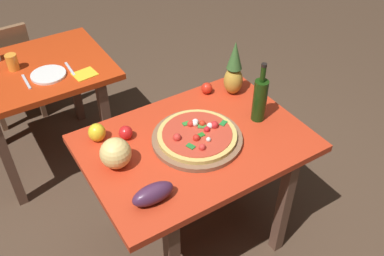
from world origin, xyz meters
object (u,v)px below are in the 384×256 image
(bell_pepper, at_px, (97,132))
(tomato_at_corner, at_px, (207,88))
(pizza_board, at_px, (197,139))
(wine_bottle, at_px, (260,99))
(background_table, at_px, (35,84))
(drinking_glass_juice, at_px, (12,62))
(tomato_near_board, at_px, (126,133))
(fork_utensil, at_px, (26,82))
(melon, at_px, (116,153))
(display_table, at_px, (195,155))
(dining_chair, at_px, (7,68))
(dinner_plate, at_px, (48,75))
(pineapple_left, at_px, (234,71))
(napkin_folded, at_px, (85,74))
(eggplant, at_px, (153,194))
(pizza, at_px, (197,135))
(knife_utensil, at_px, (70,69))

(bell_pepper, height_order, tomato_at_corner, bell_pepper)
(pizza_board, height_order, wine_bottle, wine_bottle)
(background_table, bearing_deg, drinking_glass_juice, 152.15)
(tomato_near_board, xyz_separation_m, fork_utensil, (-0.30, 0.80, -0.03))
(background_table, relative_size, tomato_near_board, 13.63)
(pizza_board, bearing_deg, tomato_at_corner, 49.80)
(melon, bearing_deg, display_table, -7.24)
(dining_chair, bearing_deg, tomato_at_corner, 120.39)
(pizza_board, xyz_separation_m, dinner_plate, (-0.46, 1.02, -0.00))
(tomato_near_board, bearing_deg, pineapple_left, 3.07)
(napkin_folded, bearing_deg, tomato_near_board, -93.19)
(eggplant, height_order, napkin_folded, eggplant)
(dining_chair, distance_m, fork_utensil, 0.81)
(wine_bottle, bearing_deg, melon, 174.37)
(melon, distance_m, fork_utensil, 0.98)
(wine_bottle, relative_size, tomato_at_corner, 5.17)
(dinner_plate, bearing_deg, napkin_folded, -28.25)
(dining_chair, xyz_separation_m, pineapple_left, (1.04, -1.52, 0.44))
(pizza, distance_m, pineapple_left, 0.50)
(drinking_glass_juice, xyz_separation_m, knife_utensil, (0.30, -0.19, -0.05))
(display_table, distance_m, pizza, 0.14)
(dinner_plate, bearing_deg, pineapple_left, -41.15)
(melon, bearing_deg, tomato_near_board, 52.03)
(pineapple_left, height_order, drinking_glass_juice, pineapple_left)
(pizza_board, bearing_deg, eggplant, -148.28)
(display_table, distance_m, bell_pepper, 0.53)
(tomato_at_corner, bearing_deg, tomato_near_board, -168.67)
(bell_pepper, height_order, napkin_folded, bell_pepper)
(display_table, height_order, tomato_at_corner, tomato_at_corner)
(eggplant, xyz_separation_m, knife_utensil, (0.06, 1.26, -0.04))
(wine_bottle, distance_m, dinner_plate, 1.35)
(knife_utensil, bearing_deg, napkin_folded, -59.48)
(bell_pepper, xyz_separation_m, napkin_folded, (0.17, 0.63, -0.04))
(pizza_board, bearing_deg, tomato_near_board, 144.51)
(pineapple_left, xyz_separation_m, melon, (-0.84, -0.20, -0.07))
(tomato_at_corner, relative_size, dinner_plate, 0.31)
(drinking_glass_juice, distance_m, fork_utensil, 0.20)
(wine_bottle, height_order, tomato_near_board, wine_bottle)
(display_table, bearing_deg, drinking_glass_juice, 117.14)
(melon, height_order, fork_utensil, melon)
(eggplant, relative_size, dinner_plate, 0.91)
(bell_pepper, height_order, dinner_plate, bell_pepper)
(melon, xyz_separation_m, napkin_folded, (0.16, 0.86, -0.07))
(display_table, relative_size, pineapple_left, 3.40)
(display_table, distance_m, pineapple_left, 0.55)
(pineapple_left, bearing_deg, knife_utensil, 133.88)
(melon, relative_size, tomato_at_corner, 2.25)
(melon, relative_size, fork_utensil, 0.85)
(pizza_board, bearing_deg, pizza, 21.69)
(display_table, relative_size, eggplant, 5.77)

